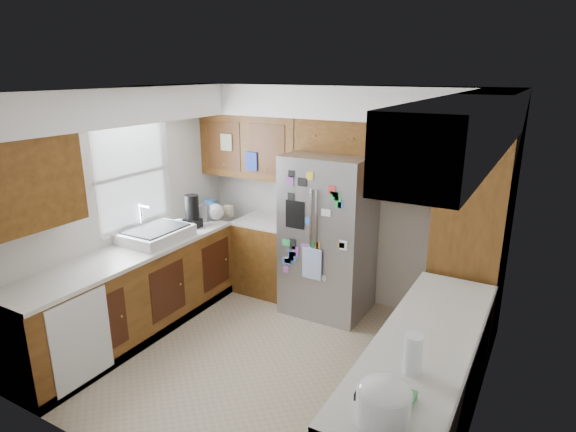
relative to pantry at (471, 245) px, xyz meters
The scene contains 12 objects.
floor 2.17m from the pantry, 142.52° to the right, with size 3.60×3.60×0.00m, color tan.
room_shell 1.94m from the pantry, 153.92° to the right, with size 3.64×3.24×2.52m.
left_counter_run 3.14m from the pantry, 158.56° to the right, with size 1.36×3.20×0.92m.
right_counter_run 1.75m from the pantry, 90.00° to the right, with size 0.63×2.25×0.92m.
pantry is the anchor object (origin of this frame).
fridge 1.51m from the pantry, behind, with size 0.90×0.79×1.80m.
bridge_cabinet 1.77m from the pantry, 169.43° to the left, with size 0.96×0.34×0.35m, color #452B0D.
fridge_top_items 1.92m from the pantry, behind, with size 0.66×0.37×0.28m.
sink_assembly 3.18m from the pantry, 160.65° to the right, with size 0.52×0.70×0.37m.
left_counter_clutter 2.97m from the pantry, behind, with size 0.39×0.76×0.38m.
rice_cooker 2.53m from the pantry, 90.01° to the right, with size 0.29×0.28×0.25m.
paper_towel 2.03m from the pantry, 89.60° to the right, with size 0.11×0.11×0.25m, color white.
Camera 1 is at (2.09, -3.41, 2.65)m, focal length 30.00 mm.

